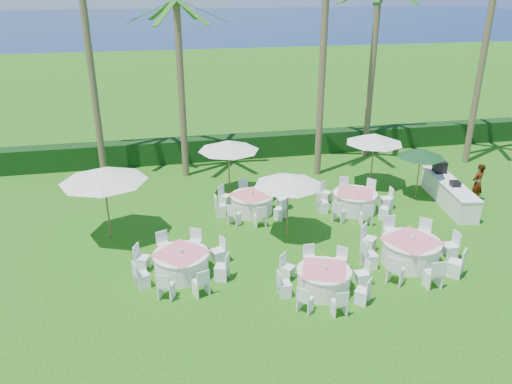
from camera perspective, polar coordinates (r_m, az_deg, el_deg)
ground at (r=16.63m, az=5.04°, el=-9.20°), size 120.00×120.00×0.00m
hedge at (r=27.07m, az=-2.23°, el=5.20°), size 34.00×1.00×1.20m
ocean at (r=115.85m, az=-10.34°, el=18.16°), size 260.00×260.00×0.00m
banquet_table_a at (r=16.46m, az=-8.53°, el=-8.05°), size 3.07×3.07×0.95m
banquet_table_b at (r=15.67m, az=7.73°, el=-9.86°), size 2.92×2.92×0.89m
banquet_table_c at (r=17.68m, az=17.23°, el=-6.46°), size 3.41×3.41×1.03m
banquet_table_e at (r=20.54m, az=-0.49°, el=-1.27°), size 3.08×3.08×0.93m
banquet_table_f at (r=21.09m, az=11.21°, el=-1.02°), size 3.18×3.18×0.96m
umbrella_a at (r=18.42m, az=-17.05°, el=1.87°), size 3.10×3.10×2.76m
umbrella_b at (r=17.83m, az=3.71°, el=1.46°), size 2.49×2.49×2.53m
umbrella_c at (r=21.48m, az=-3.16°, el=5.34°), size 2.65×2.65×2.57m
umbrella_d at (r=23.17m, az=13.39°, el=5.98°), size 2.60×2.60×2.54m
umbrella_green at (r=22.52m, az=18.36°, el=4.27°), size 2.01×2.01×2.27m
buffet_table at (r=22.88m, az=21.15°, el=0.03°), size 1.52×4.30×1.50m
staff_person at (r=23.33m, az=23.99°, el=0.92°), size 0.74×0.62×1.73m
palm_a at (r=24.38m, az=-18.67°, el=15.88°), size 4.40×4.00×11.67m
palm_b at (r=23.66m, az=-8.58°, el=12.21°), size 4.40×4.00×8.16m
palm_c at (r=23.52m, az=7.81°, el=17.91°), size 4.23×4.38×12.73m
palm_d at (r=27.07m, az=13.17°, el=13.92°), size 4.41×4.03×8.82m
palm_e at (r=27.51m, az=24.64°, el=14.55°), size 4.33×4.30×10.59m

